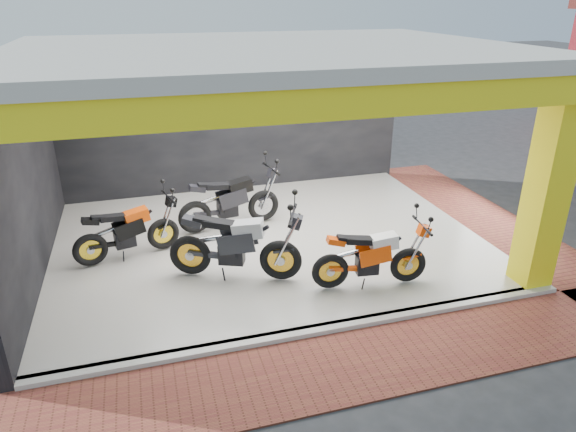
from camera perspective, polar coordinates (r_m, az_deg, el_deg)
name	(u,v)px	position (r m, az deg, el deg)	size (l,w,h in m)	color
ground	(300,296)	(8.38, 1.35, -8.87)	(80.00, 80.00, 0.00)	#2D2D30
showroom_floor	(269,241)	(10.03, -2.11, -2.75)	(8.00, 6.00, 0.10)	beige
showroom_ceiling	(266,51)	(9.05, -2.46, 17.87)	(8.40, 6.40, 0.20)	beige
back_wall	(235,120)	(12.34, -5.89, 10.56)	(8.20, 0.20, 3.50)	black
left_wall	(22,178)	(9.35, -27.47, 3.79)	(0.20, 6.20, 3.50)	black
corner_column	(548,187)	(8.86, 26.91, 2.91)	(0.50, 0.50, 3.50)	yellow
header_beam_front	(328,102)	(6.25, 4.49, 12.53)	(8.40, 0.30, 0.40)	yellow
header_beam_right	(470,61)	(10.77, 19.57, 15.90)	(0.30, 6.40, 0.40)	yellow
floor_kerb	(322,330)	(7.55, 3.76, -12.50)	(8.00, 0.20, 0.10)	beige
paver_front	(342,366)	(7.00, 6.01, -16.29)	(9.00, 1.40, 0.03)	brown
paver_right	(480,215)	(12.04, 20.60, 0.12)	(1.40, 7.00, 0.03)	brown
moto_hero	(410,249)	(8.48, 13.37, -3.58)	(2.01, 0.74, 1.23)	#FF4C0A
moto_row_a	(281,241)	(8.26, -0.84, -2.84)	(2.35, 0.87, 1.43)	black
moto_row_b	(263,191)	(10.49, -2.79, 2.79)	(2.23, 0.82, 1.36)	black
moto_row_c	(162,219)	(9.61, -13.85, -0.36)	(1.99, 0.74, 1.22)	black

